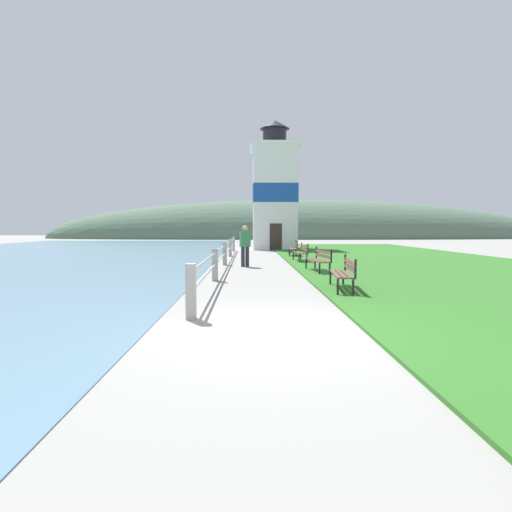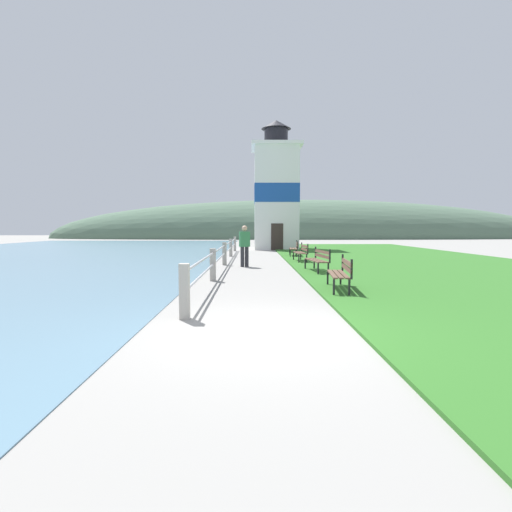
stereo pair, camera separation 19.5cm
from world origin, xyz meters
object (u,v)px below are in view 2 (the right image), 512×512
object	(u,v)px
park_bench_near	(341,271)
park_bench_midway	(318,258)
person_strolling	(245,244)
lighthouse	(276,192)
park_bench_by_lighthouse	(295,248)
park_bench_far	(302,251)

from	to	relation	value
park_bench_near	park_bench_midway	size ratio (longest dim) A/B	0.94
person_strolling	lighthouse	bearing A→B (deg)	-26.40
park_bench_near	park_bench_by_lighthouse	bearing A→B (deg)	-84.52
park_bench_near	person_strolling	size ratio (longest dim) A/B	1.07
park_bench_midway	person_strolling	distance (m)	3.67
park_bench_far	park_bench_midway	bearing A→B (deg)	88.39
lighthouse	park_bench_far	bearing A→B (deg)	-87.23
park_bench_by_lighthouse	person_strolling	xyz separation A→B (m)	(-2.82, -5.96, 0.43)
park_bench_midway	lighthouse	size ratio (longest dim) A/B	0.20
park_bench_by_lighthouse	person_strolling	distance (m)	6.61
park_bench_midway	lighthouse	world-z (taller)	lighthouse
park_bench_midway	person_strolling	size ratio (longest dim) A/B	1.14
park_bench_midway	lighthouse	bearing A→B (deg)	-93.59
park_bench_near	park_bench_by_lighthouse	size ratio (longest dim) A/B	1.13
park_bench_midway	park_bench_far	bearing A→B (deg)	-94.89
park_bench_far	lighthouse	size ratio (longest dim) A/B	0.18
lighthouse	park_bench_near	bearing A→B (deg)	-88.57
park_bench_near	lighthouse	world-z (taller)	lighthouse
park_bench_far	park_bench_by_lighthouse	size ratio (longest dim) A/B	1.05
park_bench_midway	park_bench_by_lighthouse	distance (m)	8.25
park_bench_by_lighthouse	lighthouse	bearing A→B (deg)	-81.35
park_bench_near	lighthouse	distance (m)	21.22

